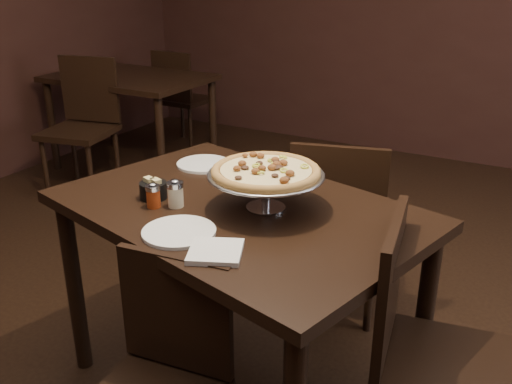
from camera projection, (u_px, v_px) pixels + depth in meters
The scene contains 16 objects.
room at pixel (255, 49), 1.85m from camera, with size 6.04×7.04×2.84m.
dining_table at pixel (238, 232), 2.14m from camera, with size 1.51×1.20×0.83m.
background_table at pixel (130, 88), 4.71m from camera, with size 1.27×0.85×0.79m.
pizza_stand at pixel (266, 172), 2.02m from camera, with size 0.42×0.42×0.17m.
parmesan_shaker at pixel (175, 194), 2.07m from camera, with size 0.06×0.06×0.11m.
pepper_flake_shaker at pixel (153, 196), 2.07m from camera, with size 0.05×0.05×0.09m.
packet_caddy at pixel (153, 190), 2.15m from camera, with size 0.10×0.10×0.08m.
napkin_stack at pixel (216, 252), 1.75m from camera, with size 0.16×0.16×0.02m, color silver.
plate_left at pixel (204, 164), 2.50m from camera, with size 0.24×0.24×0.01m, color white.
plate_near at pixel (179, 232), 1.88m from camera, with size 0.25×0.25×0.01m, color white.
serving_spatula at pixel (256, 179), 1.96m from camera, with size 0.17×0.17×0.02m.
chair_far at pixel (338, 223), 2.72m from camera, with size 0.53×0.53×0.93m.
chair_near at pixel (161, 378), 1.78m from camera, with size 0.43×0.43×0.84m.
chair_side at pixel (423, 345), 1.85m from camera, with size 0.50×0.50×0.94m.
bg_chair_far at pixel (180, 95), 5.34m from camera, with size 0.43×0.43×0.91m.
bg_chair_near at pixel (83, 120), 4.29m from camera, with size 0.56×0.56×1.01m.
Camera 1 is at (0.98, -1.62, 1.67)m, focal length 40.00 mm.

